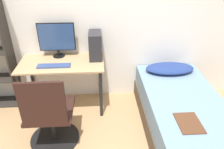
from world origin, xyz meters
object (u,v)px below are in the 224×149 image
at_px(keyboard, 54,66).
at_px(pc_tower, 95,45).
at_px(office_chair, 50,120).
at_px(monitor, 57,38).
at_px(bed, 185,120).

distance_m(keyboard, pc_tower, 0.62).
height_order(office_chair, keyboard, office_chair).
relative_size(monitor, keyboard, 1.17).
bearing_deg(monitor, bed, -29.89).
height_order(office_chair, monitor, monitor).
bearing_deg(pc_tower, office_chair, -121.86).
bearing_deg(monitor, keyboard, -93.22).
bearing_deg(office_chair, bed, 0.76).
bearing_deg(pc_tower, bed, -38.08).
bearing_deg(keyboard, bed, -20.17).
xyz_separation_m(office_chair, monitor, (0.00, 0.94, 0.64)).
relative_size(office_chair, keyboard, 2.29).
bearing_deg(office_chair, pc_tower, 58.14).
bearing_deg(office_chair, monitor, 89.72).
relative_size(bed, keyboard, 4.74).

